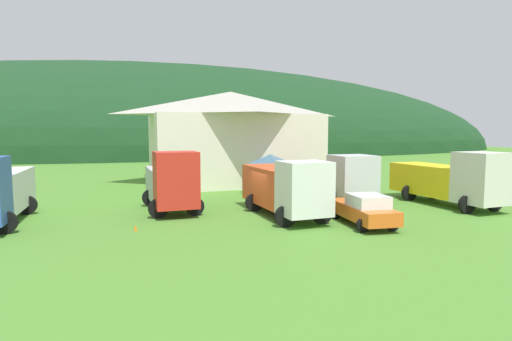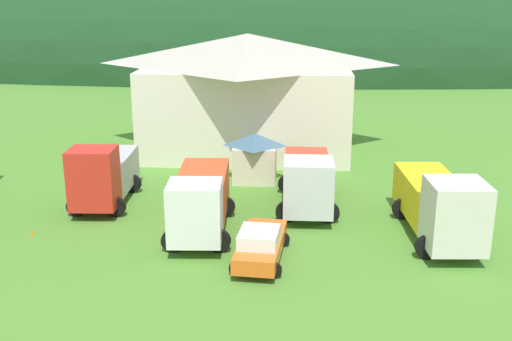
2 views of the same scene
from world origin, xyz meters
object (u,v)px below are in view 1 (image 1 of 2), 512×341
at_px(flatbed_truck_yellow, 452,179).
at_px(service_pickup_orange, 364,209).
at_px(play_shed_cream, 270,173).
at_px(heavy_rig_white, 285,187).
at_px(tow_truck_silver, 336,177).
at_px(traffic_cone_near_pickup, 158,218).
at_px(traffic_cone_mid_row, 136,231).
at_px(depot_building, 231,136).
at_px(crane_truck_red, 171,182).

xyz_separation_m(flatbed_truck_yellow, service_pickup_orange, (-8.47, -3.13, -0.97)).
bearing_deg(service_pickup_orange, play_shed_cream, -169.91).
xyz_separation_m(heavy_rig_white, service_pickup_orange, (3.16, -3.16, -0.92)).
height_order(tow_truck_silver, traffic_cone_near_pickup, tow_truck_silver).
relative_size(tow_truck_silver, traffic_cone_near_pickup, 14.57).
bearing_deg(play_shed_cream, service_pickup_orange, -85.03).
relative_size(traffic_cone_near_pickup, traffic_cone_mid_row, 0.92).
bearing_deg(heavy_rig_white, flatbed_truck_yellow, 86.78).
xyz_separation_m(depot_building, flatbed_truck_yellow, (10.54, -16.97, -2.63)).
height_order(play_shed_cream, traffic_cone_mid_row, play_shed_cream).
distance_m(crane_truck_red, flatbed_truck_yellow, 18.02).
bearing_deg(play_shed_cream, depot_building, 97.21).
xyz_separation_m(depot_building, service_pickup_orange, (2.08, -20.10, -3.60)).
bearing_deg(flatbed_truck_yellow, play_shed_cream, -135.65).
xyz_separation_m(play_shed_cream, crane_truck_red, (-8.14, -4.98, 0.21)).
relative_size(depot_building, flatbed_truck_yellow, 1.89).
distance_m(tow_truck_silver, traffic_cone_near_pickup, 12.57).
bearing_deg(traffic_cone_mid_row, flatbed_truck_yellow, 2.63).
relative_size(depot_building, traffic_cone_mid_row, 26.89).
relative_size(crane_truck_red, heavy_rig_white, 0.89).
bearing_deg(flatbed_truck_yellow, traffic_cone_mid_row, -90.55).
xyz_separation_m(play_shed_cream, traffic_cone_near_pickup, (-9.09, -6.74, -1.60)).
height_order(depot_building, play_shed_cream, depot_building).
height_order(traffic_cone_near_pickup, traffic_cone_mid_row, traffic_cone_mid_row).
bearing_deg(depot_building, traffic_cone_mid_row, -117.64).
bearing_deg(depot_building, play_shed_cream, -82.79).
distance_m(heavy_rig_white, flatbed_truck_yellow, 11.63).
bearing_deg(service_pickup_orange, tow_truck_silver, 167.88).
bearing_deg(play_shed_cream, crane_truck_red, -148.55).
distance_m(play_shed_cream, flatbed_truck_yellow, 12.88).
bearing_deg(traffic_cone_mid_row, tow_truck_silver, 19.48).
height_order(tow_truck_silver, flatbed_truck_yellow, flatbed_truck_yellow).
bearing_deg(tow_truck_silver, crane_truck_red, -89.15).
height_order(flatbed_truck_yellow, service_pickup_orange, flatbed_truck_yellow).
bearing_deg(heavy_rig_white, traffic_cone_near_pickup, -108.50).
bearing_deg(depot_building, heavy_rig_white, -93.67).
relative_size(crane_truck_red, service_pickup_orange, 1.35).
xyz_separation_m(depot_building, traffic_cone_mid_row, (-9.37, -17.89, -4.42)).
xyz_separation_m(tow_truck_silver, traffic_cone_mid_row, (-13.62, -4.82, -1.68)).
bearing_deg(heavy_rig_white, play_shed_cream, 163.10).
height_order(heavy_rig_white, flatbed_truck_yellow, flatbed_truck_yellow).
bearing_deg(heavy_rig_white, tow_truck_silver, 122.85).
bearing_deg(heavy_rig_white, traffic_cone_mid_row, -86.52).
distance_m(service_pickup_orange, traffic_cone_mid_row, 11.68).
xyz_separation_m(crane_truck_red, service_pickup_orange, (9.17, -6.84, -0.98)).
height_order(crane_truck_red, service_pickup_orange, crane_truck_red).
distance_m(heavy_rig_white, traffic_cone_near_pickup, 7.43).
distance_m(flatbed_truck_yellow, traffic_cone_near_pickup, 18.78).
relative_size(heavy_rig_white, traffic_cone_mid_row, 12.96).
distance_m(crane_truck_red, traffic_cone_mid_row, 5.46).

